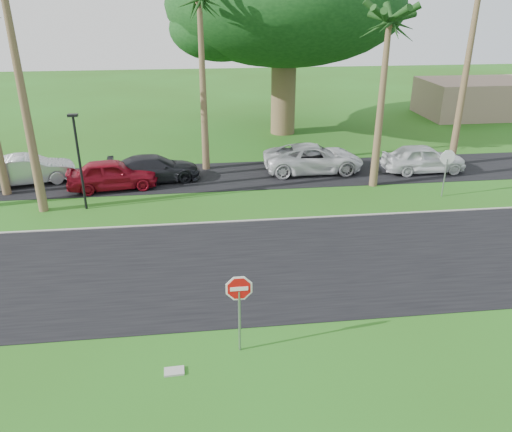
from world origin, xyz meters
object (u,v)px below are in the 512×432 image
object	(u,v)px
car_dark	(155,169)
car_minivan	(313,158)
stop_sign_far	(447,163)
car_pickup	(424,159)
stop_sign_near	(239,298)
car_silver	(29,170)
car_red	(113,174)

from	to	relation	value
car_dark	car_minivan	distance (m)	9.16
stop_sign_far	car_pickup	distance (m)	4.06
car_dark	car_pickup	distance (m)	15.54
stop_sign_near	stop_sign_far	size ratio (longest dim) A/B	1.00
stop_sign_far	car_silver	xyz separation A→B (m)	(-21.71, 4.54, -0.99)
stop_sign_far	car_dark	size ratio (longest dim) A/B	0.53
car_dark	car_pickup	bearing A→B (deg)	-98.48
stop_sign_near	car_minivan	distance (m)	16.75
car_minivan	car_pickup	size ratio (longest dim) A/B	1.22
car_minivan	car_pickup	distance (m)	6.44
car_red	car_pickup	xyz separation A→B (m)	(17.68, 0.70, 0.01)
stop_sign_near	car_dark	world-z (taller)	stop_sign_near
car_silver	car_dark	xyz separation A→B (m)	(6.81, -0.40, -0.07)
stop_sign_far	car_dark	bearing A→B (deg)	-15.54
stop_sign_near	car_pickup	distance (m)	19.24
car_red	car_pickup	size ratio (longest dim) A/B	0.98
car_dark	car_pickup	xyz separation A→B (m)	(15.54, -0.25, 0.09)
car_silver	car_minivan	world-z (taller)	car_minivan
car_red	car_minivan	bearing A→B (deg)	-89.31
car_silver	car_minivan	distance (m)	15.96
car_pickup	car_dark	bearing A→B (deg)	88.68
stop_sign_near	stop_sign_far	distance (m)	15.91
stop_sign_near	car_silver	bearing A→B (deg)	123.30
car_silver	car_pickup	size ratio (longest dim) A/B	1.00
stop_sign_far	car_red	bearing A→B (deg)	-10.60
car_minivan	car_pickup	world-z (taller)	car_pickup
car_silver	car_red	world-z (taller)	car_red
stop_sign_near	car_minivan	size ratio (longest dim) A/B	0.45
stop_sign_near	car_red	world-z (taller)	stop_sign_near
stop_sign_far	car_pickup	size ratio (longest dim) A/B	0.55
car_silver	car_minivan	xyz separation A→B (m)	(15.96, 0.16, 0.02)
stop_sign_near	car_red	size ratio (longest dim) A/B	0.56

